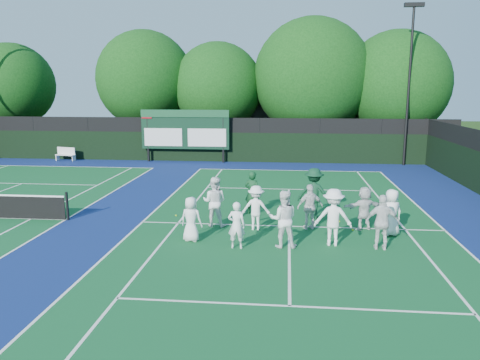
# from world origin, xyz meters

# --- Properties ---
(ground) EXTENTS (120.00, 120.00, 0.00)m
(ground) POSITION_xyz_m (0.00, 0.00, 0.00)
(ground) COLOR #1A360E
(ground) RESTS_ON ground
(court_apron) EXTENTS (34.00, 32.00, 0.01)m
(court_apron) POSITION_xyz_m (-6.00, 1.00, 0.00)
(court_apron) COLOR navy
(court_apron) RESTS_ON ground
(near_court) EXTENTS (11.05, 23.85, 0.01)m
(near_court) POSITION_xyz_m (0.00, 1.00, 0.01)
(near_court) COLOR #105026
(near_court) RESTS_ON ground
(back_fence) EXTENTS (34.00, 0.08, 3.00)m
(back_fence) POSITION_xyz_m (-6.00, 16.00, 1.36)
(back_fence) COLOR black
(back_fence) RESTS_ON ground
(scoreboard) EXTENTS (6.00, 0.21, 3.55)m
(scoreboard) POSITION_xyz_m (-7.01, 15.59, 2.19)
(scoreboard) COLOR black
(scoreboard) RESTS_ON ground
(clubhouse) EXTENTS (18.00, 6.00, 4.00)m
(clubhouse) POSITION_xyz_m (-2.00, 24.00, 2.00)
(clubhouse) COLOR #525156
(clubhouse) RESTS_ON ground
(light_pole_right) EXTENTS (1.20, 0.30, 10.12)m
(light_pole_right) POSITION_xyz_m (7.50, 15.70, 6.30)
(light_pole_right) COLOR black
(light_pole_right) RESTS_ON ground
(bench) EXTENTS (1.52, 0.73, 0.93)m
(bench) POSITION_xyz_m (-15.43, 15.37, 0.50)
(bench) COLOR silver
(bench) RESTS_ON ground
(tree_a) EXTENTS (6.37, 6.37, 8.40)m
(tree_a) POSITION_xyz_m (-21.25, 19.58, 5.05)
(tree_a) COLOR black
(tree_a) RESTS_ON ground
(tree_b) EXTENTS (7.23, 7.23, 9.24)m
(tree_b) POSITION_xyz_m (-10.70, 19.58, 5.43)
(tree_b) COLOR black
(tree_b) RESTS_ON ground
(tree_c) EXTENTS (6.58, 6.58, 8.34)m
(tree_c) POSITION_xyz_m (-5.17, 19.58, 4.87)
(tree_c) COLOR black
(tree_c) RESTS_ON ground
(tree_d) EXTENTS (8.52, 8.52, 10.00)m
(tree_d) POSITION_xyz_m (1.76, 19.58, 5.52)
(tree_d) COLOR black
(tree_d) RESTS_ON ground
(tree_e) EXTENTS (7.56, 7.56, 9.04)m
(tree_e) POSITION_xyz_m (7.71, 19.58, 5.07)
(tree_e) COLOR black
(tree_e) RESTS_ON ground
(tennis_ball_1) EXTENTS (0.07, 0.07, 0.07)m
(tennis_ball_1) POSITION_xyz_m (0.82, 3.86, 0.03)
(tennis_ball_1) COLOR #B1D318
(tennis_ball_1) RESTS_ON ground
(tennis_ball_2) EXTENTS (0.07, 0.07, 0.07)m
(tennis_ball_2) POSITION_xyz_m (3.64, 0.45, 0.03)
(tennis_ball_2) COLOR #B1D318
(tennis_ball_2) RESTS_ON ground
(tennis_ball_3) EXTENTS (0.07, 0.07, 0.07)m
(tennis_ball_3) POSITION_xyz_m (-4.42, 1.94, 0.03)
(tennis_ball_3) COLOR #B1D318
(tennis_ball_3) RESTS_ON ground
(tennis_ball_4) EXTENTS (0.07, 0.07, 0.07)m
(tennis_ball_4) POSITION_xyz_m (1.88, 1.73, 0.03)
(tennis_ball_4) COLOR #B1D318
(tennis_ball_4) RESTS_ON ground
(tennis_ball_5) EXTENTS (0.07, 0.07, 0.07)m
(tennis_ball_5) POSITION_xyz_m (2.24, 0.69, 0.03)
(tennis_ball_5) COLOR #B1D318
(tennis_ball_5) RESTS_ON ground
(player_front_0) EXTENTS (0.82, 0.62, 1.49)m
(player_front_0) POSITION_xyz_m (-3.20, -0.98, 0.75)
(player_front_0) COLOR white
(player_front_0) RESTS_ON ground
(player_front_1) EXTENTS (0.56, 0.38, 1.51)m
(player_front_1) POSITION_xyz_m (-1.65, -1.54, 0.75)
(player_front_1) COLOR white
(player_front_1) RESTS_ON ground
(player_front_2) EXTENTS (0.91, 0.72, 1.84)m
(player_front_2) POSITION_xyz_m (-0.20, -1.26, 0.92)
(player_front_2) COLOR white
(player_front_2) RESTS_ON ground
(player_front_3) EXTENTS (1.23, 0.74, 1.85)m
(player_front_3) POSITION_xyz_m (1.37, -0.93, 0.92)
(player_front_3) COLOR white
(player_front_3) RESTS_ON ground
(player_front_4) EXTENTS (1.07, 0.54, 1.75)m
(player_front_4) POSITION_xyz_m (2.85, -1.18, 0.87)
(player_front_4) COLOR silver
(player_front_4) RESTS_ON ground
(player_back_0) EXTENTS (0.98, 0.81, 1.83)m
(player_back_0) POSITION_xyz_m (-2.71, 0.80, 0.92)
(player_back_0) COLOR white
(player_back_0) RESTS_ON ground
(player_back_1) EXTENTS (1.07, 0.67, 1.60)m
(player_back_1) POSITION_xyz_m (-1.18, 0.51, 0.80)
(player_back_1) COLOR white
(player_back_1) RESTS_ON ground
(player_back_2) EXTENTS (1.04, 0.68, 1.64)m
(player_back_2) POSITION_xyz_m (0.72, 0.77, 0.82)
(player_back_2) COLOR silver
(player_back_2) RESTS_ON ground
(player_back_3) EXTENTS (1.52, 0.93, 1.57)m
(player_back_3) POSITION_xyz_m (2.63, 0.90, 0.78)
(player_back_3) COLOR silver
(player_back_3) RESTS_ON ground
(player_back_4) EXTENTS (0.92, 0.74, 1.62)m
(player_back_4) POSITION_xyz_m (3.43, 0.28, 0.81)
(player_back_4) COLOR white
(player_back_4) RESTS_ON ground
(coach_left) EXTENTS (0.73, 0.59, 1.74)m
(coach_left) POSITION_xyz_m (-1.47, 2.59, 0.87)
(coach_left) COLOR #103D1E
(coach_left) RESTS_ON ground
(coach_right) EXTENTS (1.36, 0.91, 1.96)m
(coach_right) POSITION_xyz_m (0.94, 2.29, 0.98)
(coach_right) COLOR #0F3720
(coach_right) RESTS_ON ground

